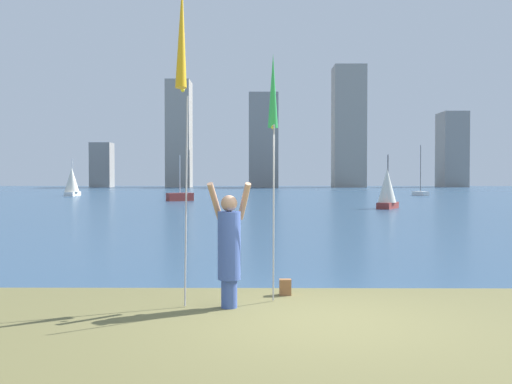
# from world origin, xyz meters

# --- Properties ---
(ground) EXTENTS (120.00, 138.00, 0.12)m
(ground) POSITION_xyz_m (0.00, 50.95, -0.06)
(ground) COLOR brown
(person) EXTENTS (0.67, 0.49, 1.82)m
(person) POSITION_xyz_m (-1.22, 0.74, 0.89)
(person) COLOR #3F59A5
(person) RESTS_ON ground
(kite_flag_left) EXTENTS (0.16, 0.80, 4.68)m
(kite_flag_left) POSITION_xyz_m (-1.86, 0.52, 3.79)
(kite_flag_left) COLOR #B2B2B7
(kite_flag_left) RESTS_ON ground
(kite_flag_right) EXTENTS (0.16, 0.96, 3.80)m
(kite_flag_right) POSITION_xyz_m (-0.57, 1.46, 3.14)
(kite_flag_right) COLOR #B2B2B7
(kite_flag_right) RESTS_ON ground
(bag) EXTENTS (0.19, 0.14, 0.25)m
(bag) POSITION_xyz_m (-0.37, 1.65, 0.13)
(bag) COLOR brown
(bag) RESTS_ON ground
(sailboat_1) EXTENTS (1.34, 2.28, 5.21)m
(sailboat_1) POSITION_xyz_m (15.72, 52.60, 0.30)
(sailboat_1) COLOR white
(sailboat_1) RESTS_ON ground
(sailboat_2) EXTENTS (2.19, 1.78, 3.67)m
(sailboat_2) POSITION_xyz_m (-7.25, 38.88, 0.34)
(sailboat_2) COLOR maroon
(sailboat_2) RESTS_ON ground
(sailboat_7) EXTENTS (1.50, 2.96, 3.78)m
(sailboat_7) POSITION_xyz_m (-19.94, 51.24, 1.40)
(sailboat_7) COLOR silver
(sailboat_7) RESTS_ON ground
(sailboat_8) EXTENTS (1.72, 2.30, 3.25)m
(sailboat_8) POSITION_xyz_m (6.87, 27.55, 1.15)
(sailboat_8) COLOR maroon
(sailboat_8) RESTS_ON ground
(skyline_tower_0) EXTENTS (3.96, 3.85, 8.55)m
(skyline_tower_0) POSITION_xyz_m (-31.54, 104.76, 4.28)
(skyline_tower_0) COLOR gray
(skyline_tower_0) RESTS_ON ground
(skyline_tower_1) EXTENTS (4.52, 5.89, 20.28)m
(skyline_tower_1) POSITION_xyz_m (-16.45, 103.94, 10.14)
(skyline_tower_1) COLOR gray
(skyline_tower_1) RESTS_ON ground
(skyline_tower_2) EXTENTS (5.49, 7.54, 17.74)m
(skyline_tower_2) POSITION_xyz_m (-0.27, 104.18, 8.87)
(skyline_tower_2) COLOR gray
(skyline_tower_2) RESTS_ON ground
(skyline_tower_3) EXTENTS (5.97, 5.98, 22.95)m
(skyline_tower_3) POSITION_xyz_m (15.96, 103.70, 11.47)
(skyline_tower_3) COLOR gray
(skyline_tower_3) RESTS_ON ground
(skyline_tower_4) EXTENTS (4.72, 6.52, 14.60)m
(skyline_tower_4) POSITION_xyz_m (36.79, 107.27, 7.30)
(skyline_tower_4) COLOR gray
(skyline_tower_4) RESTS_ON ground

